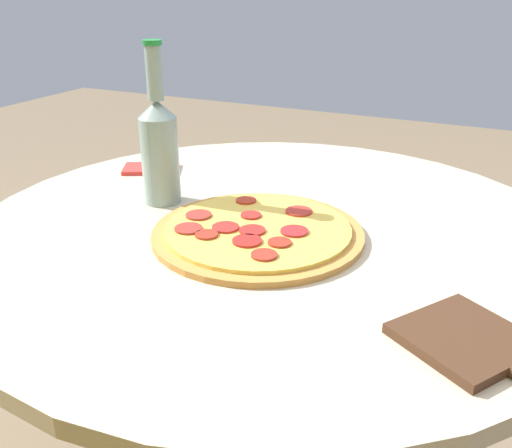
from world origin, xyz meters
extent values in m
cylinder|color=#B2A893|center=(0.00, 0.00, 0.37)|extent=(0.08, 0.08, 0.70)
cylinder|color=#B2A893|center=(0.00, 0.00, 0.73)|extent=(0.98, 0.98, 0.02)
cylinder|color=#B77F3D|center=(0.00, 0.05, 0.75)|extent=(0.33, 0.33, 0.01)
cylinder|color=#E0BC4C|center=(0.00, 0.05, 0.75)|extent=(0.29, 0.29, 0.01)
cylinder|color=#AA2E27|center=(-0.04, -0.03, 0.76)|extent=(0.04, 0.04, 0.00)
cylinder|color=#A52721|center=(0.04, 0.08, 0.76)|extent=(0.04, 0.04, 0.00)
cylinder|color=maroon|center=(-0.05, 0.14, 0.76)|extent=(0.04, 0.04, 0.00)
cylinder|color=maroon|center=(-0.01, 0.11, 0.76)|extent=(0.04, 0.04, 0.00)
cylinder|color=#A52F1F|center=(0.06, -0.03, 0.76)|extent=(0.03, 0.03, 0.00)
cylinder|color=maroon|center=(-0.06, 0.05, 0.76)|extent=(0.04, 0.04, 0.00)
cylinder|color=maroon|center=(0.05, 0.12, 0.76)|extent=(0.03, 0.03, 0.00)
cylinder|color=#AA2622|center=(0.03, 0.02, 0.76)|extent=(0.03, 0.03, 0.00)
cylinder|color=maroon|center=(0.09, 0.11, 0.76)|extent=(0.04, 0.04, 0.00)
cylinder|color=maroon|center=(-0.05, 0.09, 0.76)|extent=(0.03, 0.03, 0.00)
cylinder|color=maroon|center=(0.00, 0.07, 0.76)|extent=(0.04, 0.04, 0.00)
cylinder|color=maroon|center=(0.10, 0.06, 0.76)|extent=(0.04, 0.04, 0.00)
cylinder|color=gray|center=(0.22, -0.01, 0.82)|extent=(0.06, 0.06, 0.15)
cone|color=gray|center=(0.22, -0.01, 0.91)|extent=(0.06, 0.06, 0.03)
cylinder|color=gray|center=(0.22, -0.01, 0.96)|extent=(0.03, 0.03, 0.09)
cylinder|color=#1E8438|center=(0.22, -0.01, 1.01)|extent=(0.03, 0.03, 0.01)
cube|color=#422819|center=(-0.32, 0.21, 0.75)|extent=(0.17, 0.17, 0.01)
cube|color=red|center=(0.34, -0.14, 0.74)|extent=(0.13, 0.11, 0.01)
camera|label=1|loc=(-0.34, 0.77, 1.11)|focal=40.00mm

